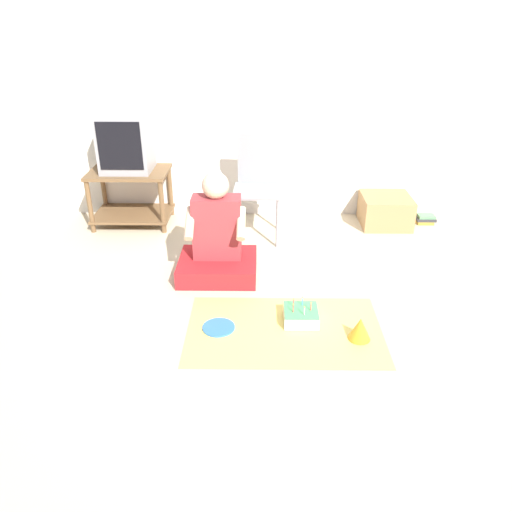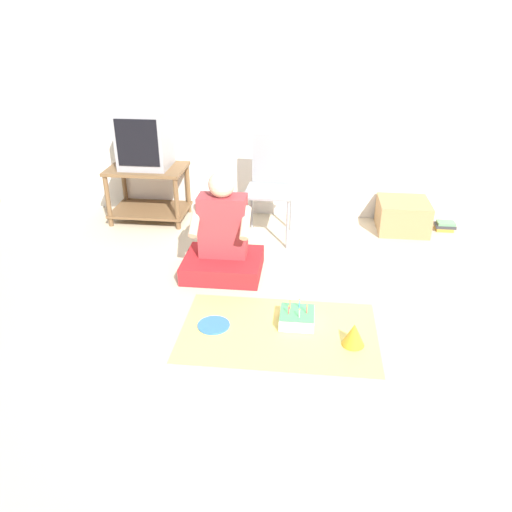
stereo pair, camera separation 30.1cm
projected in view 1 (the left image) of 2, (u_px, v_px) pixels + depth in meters
The scene contains 12 objects.
ground_plane at pixel (300, 338), 3.14m from camera, with size 16.00×16.00×0.00m, color beige.
wall_back at pixel (290, 81), 4.48m from camera, with size 6.40×0.06×2.55m.
tv_stand at pixel (131, 192), 4.68m from camera, with size 0.72×0.51×0.52m.
tv at pixel (126, 142), 4.48m from camera, with size 0.44×0.41×0.52m.
folding_chair at pixel (257, 180), 4.37m from camera, with size 0.42×0.45×0.90m.
cardboard_box_stack at pixel (385, 210), 4.72m from camera, with size 0.45×0.45×0.28m.
book_pile at pixel (425, 219), 4.80m from camera, with size 0.18×0.13×0.08m.
person_seated at pixel (217, 242), 3.79m from camera, with size 0.59×0.50×0.88m.
party_cloth at pixel (284, 330), 3.22m from camera, with size 1.26×0.79×0.01m.
birthday_cake at pixel (301, 315), 3.29m from camera, with size 0.22×0.22×0.15m.
party_hat_blue at pixel (360, 329), 3.10m from camera, with size 0.14×0.14×0.15m.
paper_plate at pixel (219, 327), 3.23m from camera, with size 0.21×0.21×0.01m.
Camera 1 is at (-0.25, -2.58, 1.87)m, focal length 35.00 mm.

